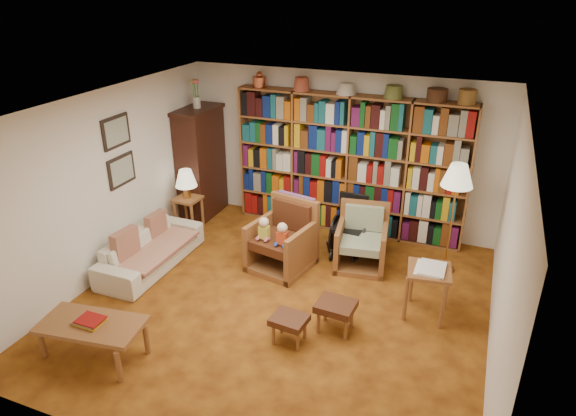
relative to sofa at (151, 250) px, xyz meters
The scene contains 23 objects.
floor 2.07m from the sofa, ahead, with size 5.00×5.00×0.00m, color #A55F19.
ceiling 3.04m from the sofa, ahead, with size 5.00×5.00×0.00m, color white.
wall_back 3.26m from the sofa, 48.67° to the left, with size 5.00×5.00×0.00m, color white.
wall_front 3.51m from the sofa, 52.48° to the right, with size 5.00×5.00×0.00m, color white.
wall_left 1.10m from the sofa, 159.38° to the right, with size 5.00×5.00×0.00m, color white.
wall_right 4.66m from the sofa, ahead, with size 5.00×5.00×0.00m, color white.
bookshelf 3.25m from the sofa, 43.83° to the left, with size 3.60×0.30×2.42m.
curio_cabinet 1.97m from the sofa, 96.39° to the left, with size 0.50×0.95×2.40m.
framed_pictures 1.44m from the sofa, 163.03° to the left, with size 0.03×0.52×0.97m.
sofa is the anchor object (origin of this frame).
sofa_throw 0.07m from the sofa, ahead, with size 0.70×1.31×0.04m, color #F2E9B0.
cushion_left 0.42m from the sofa, 110.38° to the left, with size 0.12×0.37×0.37m, color maroon.
cushion_right 0.42m from the sofa, 110.38° to the right, with size 0.13×0.42×0.42m, color maroon.
side_table_lamp 1.19m from the sofa, 94.84° to the left, with size 0.41×0.41×0.57m.
table_lamp 1.34m from the sofa, 94.84° to the left, with size 0.35×0.35×0.47m.
armchair_leather 1.90m from the sofa, 23.38° to the left, with size 0.93×0.96×0.98m.
armchair_sage 3.02m from the sofa, 23.44° to the left, with size 0.81×0.83×0.87m.
wheelchair 2.90m from the sofa, 29.94° to the left, with size 0.51×0.71×0.89m.
floor_lamp 4.31m from the sofa, 20.26° to the left, with size 0.42×0.42×1.58m.
side_table_papers 3.81m from the sofa, ahead, with size 0.57×0.57×0.67m.
footstool_a 2.57m from the sofa, 18.54° to the right, with size 0.42×0.37×0.33m.
footstool_b 2.89m from the sofa, ahead, with size 0.46×0.40×0.37m.
coffee_table 1.91m from the sofa, 73.04° to the right, with size 1.18×0.71×0.48m.
Camera 1 is at (2.11, -5.01, 3.82)m, focal length 32.00 mm.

